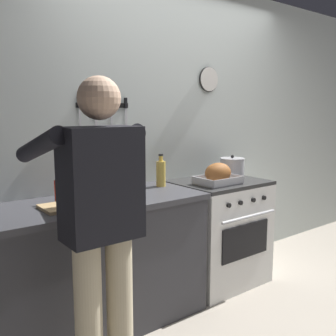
# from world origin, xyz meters

# --- Properties ---
(wall_back) EXTENTS (6.00, 0.13, 2.60)m
(wall_back) POSITION_xyz_m (0.00, 1.35, 1.30)
(wall_back) COLOR silver
(wall_back) RESTS_ON ground
(counter_block) EXTENTS (2.03, 0.65, 0.90)m
(counter_block) POSITION_xyz_m (-1.20, 0.99, 0.45)
(counter_block) COLOR #38383D
(counter_block) RESTS_ON ground
(stove) EXTENTS (0.76, 0.67, 0.90)m
(stove) POSITION_xyz_m (0.22, 0.99, 0.45)
(stove) COLOR white
(stove) RESTS_ON ground
(person_cook) EXTENTS (0.51, 0.63, 1.66)m
(person_cook) POSITION_xyz_m (-1.22, 0.39, 0.95)
(person_cook) COLOR #C6B793
(person_cook) RESTS_ON ground
(roasting_pan) EXTENTS (0.35, 0.26, 0.18)m
(roasting_pan) POSITION_xyz_m (0.10, 0.88, 0.98)
(roasting_pan) COLOR #B7B7BC
(roasting_pan) RESTS_ON stove
(stock_pot) EXTENTS (0.22, 0.22, 0.20)m
(stock_pot) POSITION_xyz_m (0.43, 1.03, 0.99)
(stock_pot) COLOR #B7B7BC
(stock_pot) RESTS_ON stove
(cutting_board) EXTENTS (0.36, 0.24, 0.02)m
(cutting_board) POSITION_xyz_m (-1.15, 0.91, 0.91)
(cutting_board) COLOR tan
(cutting_board) RESTS_ON counter_block
(bottle_cooking_oil) EXTENTS (0.08, 0.08, 0.26)m
(bottle_cooking_oil) POSITION_xyz_m (-0.32, 1.10, 1.01)
(bottle_cooking_oil) COLOR gold
(bottle_cooking_oil) RESTS_ON counter_block
(bottle_vinegar) EXTENTS (0.06, 0.06, 0.27)m
(bottle_vinegar) POSITION_xyz_m (-0.97, 1.03, 1.01)
(bottle_vinegar) COLOR #997F4C
(bottle_vinegar) RESTS_ON counter_block
(bottle_wine_red) EXTENTS (0.07, 0.07, 0.32)m
(bottle_wine_red) POSITION_xyz_m (-0.73, 1.18, 1.03)
(bottle_wine_red) COLOR #47141E
(bottle_wine_red) RESTS_ON counter_block
(bottle_hot_sauce) EXTENTS (0.04, 0.04, 0.20)m
(bottle_hot_sauce) POSITION_xyz_m (-1.17, 1.06, 0.98)
(bottle_hot_sauce) COLOR red
(bottle_hot_sauce) RESTS_ON counter_block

